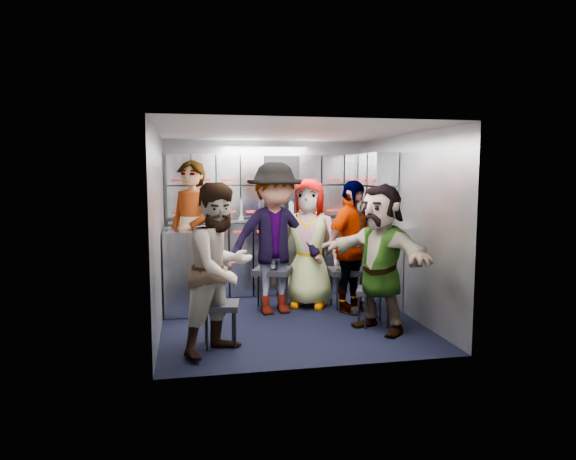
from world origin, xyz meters
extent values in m
plane|color=black|center=(0.00, 0.00, 0.00)|extent=(3.00, 3.00, 0.00)
cube|color=gray|center=(0.00, 1.50, 1.05)|extent=(2.80, 0.04, 2.10)
cube|color=gray|center=(-1.40, 0.00, 1.05)|extent=(0.04, 3.00, 2.10)
cube|color=gray|center=(1.40, 0.00, 1.05)|extent=(0.04, 3.00, 2.10)
cube|color=silver|center=(0.00, 0.00, 2.10)|extent=(2.80, 3.00, 0.02)
cube|color=#91959F|center=(0.00, 1.29, 0.49)|extent=(2.68, 0.38, 0.99)
cube|color=#91959F|center=(-1.19, 0.56, 0.49)|extent=(0.38, 0.76, 0.99)
cube|color=silver|center=(0.00, 1.29, 1.01)|extent=(2.68, 0.42, 0.03)
cube|color=#91959F|center=(0.00, 1.35, 1.49)|extent=(2.68, 0.28, 0.82)
cube|color=#91959F|center=(1.25, 0.70, 1.49)|extent=(0.28, 1.00, 0.82)
cube|color=#91959F|center=(1.25, 0.60, 0.50)|extent=(0.28, 1.20, 1.00)
cube|color=maroon|center=(0.00, 1.09, 0.88)|extent=(2.60, 0.02, 0.03)
cube|color=black|center=(-0.82, -0.78, 0.39)|extent=(0.40, 0.39, 0.06)
cylinder|color=black|center=(-0.95, -0.89, 0.19)|extent=(0.02, 0.02, 0.37)
cylinder|color=black|center=(-0.68, -0.89, 0.19)|extent=(0.02, 0.02, 0.37)
cylinder|color=black|center=(-0.95, -0.67, 0.19)|extent=(0.02, 0.02, 0.37)
cylinder|color=black|center=(-0.68, -0.67, 0.19)|extent=(0.02, 0.02, 0.37)
cube|color=black|center=(-0.10, 0.47, 0.47)|extent=(0.54, 0.53, 0.07)
cylinder|color=black|center=(-0.26, 0.33, 0.22)|extent=(0.03, 0.03, 0.45)
cylinder|color=black|center=(0.06, 0.33, 0.22)|extent=(0.03, 0.03, 0.45)
cylinder|color=black|center=(-0.26, 0.60, 0.22)|extent=(0.03, 0.03, 0.45)
cylinder|color=black|center=(0.06, 0.60, 0.22)|extent=(0.03, 0.03, 0.45)
cube|color=black|center=(0.36, 0.69, 0.44)|extent=(0.50, 0.48, 0.06)
cylinder|color=black|center=(0.22, 0.56, 0.21)|extent=(0.03, 0.03, 0.42)
cylinder|color=black|center=(0.51, 0.56, 0.21)|extent=(0.03, 0.03, 0.42)
cylinder|color=black|center=(0.22, 0.81, 0.21)|extent=(0.03, 0.03, 0.42)
cylinder|color=black|center=(0.51, 0.81, 0.21)|extent=(0.03, 0.03, 0.42)
cube|color=black|center=(0.80, 0.35, 0.45)|extent=(0.44, 0.42, 0.06)
cylinder|color=black|center=(0.65, 0.22, 0.21)|extent=(0.03, 0.03, 0.43)
cylinder|color=black|center=(0.95, 0.22, 0.21)|extent=(0.03, 0.03, 0.43)
cylinder|color=black|center=(0.65, 0.48, 0.21)|extent=(0.03, 0.03, 0.43)
cylinder|color=black|center=(0.95, 0.48, 0.21)|extent=(0.03, 0.03, 0.43)
cube|color=black|center=(0.86, -0.43, 0.38)|extent=(0.45, 0.44, 0.05)
cylinder|color=black|center=(0.73, -0.54, 0.18)|extent=(0.02, 0.02, 0.36)
cylinder|color=black|center=(0.98, -0.54, 0.18)|extent=(0.02, 0.02, 0.36)
cylinder|color=black|center=(0.73, -0.32, 0.18)|extent=(0.02, 0.02, 0.36)
cylinder|color=black|center=(0.98, -0.32, 0.18)|extent=(0.02, 0.02, 0.36)
imported|color=black|center=(-1.05, 0.63, 0.90)|extent=(0.78, 0.75, 1.80)
imported|color=black|center=(-0.82, -0.96, 0.78)|extent=(0.96, 0.95, 1.57)
imported|color=black|center=(-0.10, 0.29, 0.89)|extent=(1.21, 0.79, 1.77)
imported|color=black|center=(0.36, 0.51, 0.79)|extent=(0.91, 0.77, 1.58)
imported|color=black|center=(0.80, 0.17, 0.79)|extent=(0.96, 0.86, 1.57)
imported|color=black|center=(0.86, -0.61, 0.77)|extent=(1.08, 1.48, 1.55)
cylinder|color=white|center=(-0.15, 1.24, 1.16)|extent=(0.06, 0.06, 0.26)
cylinder|color=white|center=(-0.39, 1.24, 1.16)|extent=(0.07, 0.07, 0.27)
cylinder|color=white|center=(0.29, 1.24, 1.14)|extent=(0.07, 0.07, 0.22)
cylinder|color=#CEB791|center=(-1.17, 1.23, 1.08)|extent=(0.09, 0.09, 0.09)
cylinder|color=#CEB791|center=(0.64, 1.23, 1.08)|extent=(0.08, 0.08, 0.10)
camera|label=1|loc=(-1.11, -5.58, 1.64)|focal=32.00mm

